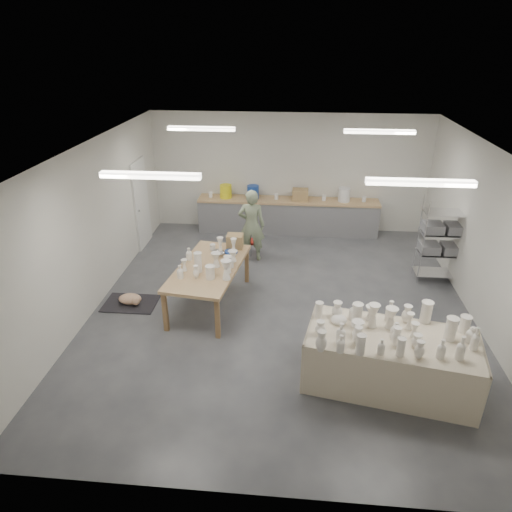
# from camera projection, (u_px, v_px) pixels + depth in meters

# --- Properties ---
(room) EXTENTS (8.00, 8.02, 3.00)m
(room) POSITION_uv_depth(u_px,v_px,m) (278.00, 203.00, 7.89)
(room) COLOR #424449
(room) RESTS_ON ground
(back_counter) EXTENTS (4.60, 0.60, 1.24)m
(back_counter) POSITION_uv_depth(u_px,v_px,m) (287.00, 215.00, 11.79)
(back_counter) COLOR tan
(back_counter) RESTS_ON ground
(wire_shelf) EXTENTS (0.88, 0.48, 1.80)m
(wire_shelf) POSITION_uv_depth(u_px,v_px,m) (442.00, 239.00, 9.30)
(wire_shelf) COLOR silver
(wire_shelf) RESTS_ON ground
(drying_table) EXTENTS (2.56, 1.57, 1.22)m
(drying_table) POSITION_uv_depth(u_px,v_px,m) (389.00, 358.00, 6.59)
(drying_table) COLOR olive
(drying_table) RESTS_ON ground
(work_table) EXTENTS (1.37, 2.29, 1.19)m
(work_table) POSITION_uv_depth(u_px,v_px,m) (214.00, 264.00, 8.49)
(work_table) COLOR tan
(work_table) RESTS_ON ground
(rug) EXTENTS (1.00, 0.70, 0.02)m
(rug) POSITION_uv_depth(u_px,v_px,m) (131.00, 303.00, 8.79)
(rug) COLOR black
(rug) RESTS_ON ground
(cat) EXTENTS (0.52, 0.43, 0.19)m
(cat) POSITION_uv_depth(u_px,v_px,m) (131.00, 299.00, 8.73)
(cat) COLOR white
(cat) RESTS_ON rug
(potter) EXTENTS (0.61, 0.40, 1.66)m
(potter) POSITION_uv_depth(u_px,v_px,m) (252.00, 225.00, 10.22)
(potter) COLOR gray
(potter) RESTS_ON ground
(red_stool) EXTENTS (0.44, 0.44, 0.33)m
(red_stool) POSITION_uv_depth(u_px,v_px,m) (253.00, 242.00, 10.70)
(red_stool) COLOR #AA2218
(red_stool) RESTS_ON ground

